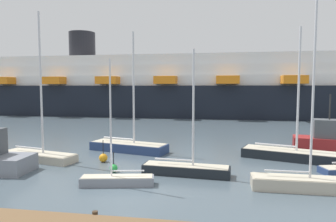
{
  "coord_description": "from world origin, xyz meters",
  "views": [
    {
      "loc": [
        5.03,
        -16.11,
        5.86
      ],
      "look_at": [
        0.0,
        14.95,
        3.31
      ],
      "focal_mm": 32.3,
      "sensor_mm": 36.0,
      "label": 1
    }
  ],
  "objects_px": {
    "sailboat_2": "(186,168)",
    "cruise_ship": "(172,88)",
    "fishing_boat_0": "(331,139)",
    "sailboat_1": "(117,179)",
    "channel_buoy_1": "(114,168)",
    "sailboat_0": "(129,145)",
    "sailboat_3": "(289,153)",
    "sailboat_6": "(302,181)",
    "sailboat_5": "(38,154)",
    "channel_buoy_0": "(103,158)"
  },
  "relations": [
    {
      "from": "sailboat_2",
      "to": "cruise_ship",
      "type": "bearing_deg",
      "value": 104.62
    },
    {
      "from": "fishing_boat_0",
      "to": "cruise_ship",
      "type": "height_order",
      "value": "cruise_ship"
    },
    {
      "from": "sailboat_1",
      "to": "channel_buoy_1",
      "type": "distance_m",
      "value": 2.89
    },
    {
      "from": "sailboat_0",
      "to": "sailboat_1",
      "type": "bearing_deg",
      "value": -63.06
    },
    {
      "from": "sailboat_2",
      "to": "sailboat_3",
      "type": "height_order",
      "value": "sailboat_3"
    },
    {
      "from": "sailboat_6",
      "to": "fishing_boat_0",
      "type": "bearing_deg",
      "value": 65.32
    },
    {
      "from": "sailboat_0",
      "to": "sailboat_5",
      "type": "xyz_separation_m",
      "value": [
        -6.11,
        -4.44,
        -0.0
      ]
    },
    {
      "from": "channel_buoy_1",
      "to": "channel_buoy_0",
      "type": "bearing_deg",
      "value": 124.39
    },
    {
      "from": "sailboat_6",
      "to": "cruise_ship",
      "type": "bearing_deg",
      "value": 108.29
    },
    {
      "from": "sailboat_0",
      "to": "sailboat_6",
      "type": "height_order",
      "value": "sailboat_6"
    },
    {
      "from": "channel_buoy_0",
      "to": "channel_buoy_1",
      "type": "distance_m",
      "value": 3.07
    },
    {
      "from": "sailboat_0",
      "to": "sailboat_6",
      "type": "distance_m",
      "value": 15.2
    },
    {
      "from": "sailboat_3",
      "to": "sailboat_5",
      "type": "xyz_separation_m",
      "value": [
        -19.73,
        -3.52,
        0.02
      ]
    },
    {
      "from": "sailboat_3",
      "to": "sailboat_6",
      "type": "height_order",
      "value": "sailboat_6"
    },
    {
      "from": "channel_buoy_0",
      "to": "channel_buoy_1",
      "type": "height_order",
      "value": "channel_buoy_0"
    },
    {
      "from": "sailboat_0",
      "to": "fishing_boat_0",
      "type": "height_order",
      "value": "sailboat_0"
    },
    {
      "from": "sailboat_0",
      "to": "cruise_ship",
      "type": "relative_size",
      "value": 0.1
    },
    {
      "from": "sailboat_0",
      "to": "sailboat_3",
      "type": "bearing_deg",
      "value": 10.54
    },
    {
      "from": "sailboat_0",
      "to": "fishing_boat_0",
      "type": "xyz_separation_m",
      "value": [
        18.45,
        3.8,
        0.46
      ]
    },
    {
      "from": "channel_buoy_1",
      "to": "sailboat_1",
      "type": "bearing_deg",
      "value": -66.48
    },
    {
      "from": "sailboat_1",
      "to": "channel_buoy_0",
      "type": "height_order",
      "value": "sailboat_1"
    },
    {
      "from": "sailboat_2",
      "to": "fishing_boat_0",
      "type": "bearing_deg",
      "value": 44.13
    },
    {
      "from": "fishing_boat_0",
      "to": "channel_buoy_1",
      "type": "distance_m",
      "value": 20.42
    },
    {
      "from": "sailboat_3",
      "to": "sailboat_6",
      "type": "distance_m",
      "value": 7.58
    },
    {
      "from": "sailboat_3",
      "to": "sailboat_5",
      "type": "distance_m",
      "value": 20.04
    },
    {
      "from": "sailboat_0",
      "to": "sailboat_3",
      "type": "xyz_separation_m",
      "value": [
        13.62,
        -0.92,
        -0.02
      ]
    },
    {
      "from": "fishing_boat_0",
      "to": "sailboat_2",
      "type": "bearing_deg",
      "value": 49.86
    },
    {
      "from": "channel_buoy_1",
      "to": "sailboat_0",
      "type": "bearing_deg",
      "value": 97.81
    },
    {
      "from": "sailboat_1",
      "to": "cruise_ship",
      "type": "xyz_separation_m",
      "value": [
        -3.5,
        45.24,
        5.13
      ]
    },
    {
      "from": "sailboat_0",
      "to": "sailboat_6",
      "type": "xyz_separation_m",
      "value": [
        12.64,
        -8.44,
        -0.0
      ]
    },
    {
      "from": "sailboat_1",
      "to": "channel_buoy_0",
      "type": "bearing_deg",
      "value": -71.63
    },
    {
      "from": "sailboat_0",
      "to": "sailboat_2",
      "type": "bearing_deg",
      "value": -33.31
    },
    {
      "from": "sailboat_3",
      "to": "sailboat_6",
      "type": "xyz_separation_m",
      "value": [
        -0.98,
        -7.51,
        0.02
      ]
    },
    {
      "from": "sailboat_6",
      "to": "cruise_ship",
      "type": "distance_m",
      "value": 46.83
    },
    {
      "from": "sailboat_5",
      "to": "sailboat_6",
      "type": "relative_size",
      "value": 1.08
    },
    {
      "from": "sailboat_2",
      "to": "channel_buoy_1",
      "type": "relative_size",
      "value": 5.97
    },
    {
      "from": "cruise_ship",
      "to": "sailboat_1",
      "type": "bearing_deg",
      "value": -84.98
    },
    {
      "from": "sailboat_0",
      "to": "sailboat_5",
      "type": "bearing_deg",
      "value": -129.56
    },
    {
      "from": "sailboat_0",
      "to": "channel_buoy_1",
      "type": "relative_size",
      "value": 7.69
    },
    {
      "from": "sailboat_0",
      "to": "sailboat_5",
      "type": "height_order",
      "value": "sailboat_5"
    },
    {
      "from": "sailboat_1",
      "to": "sailboat_3",
      "type": "height_order",
      "value": "sailboat_3"
    },
    {
      "from": "sailboat_1",
      "to": "sailboat_5",
      "type": "height_order",
      "value": "sailboat_5"
    },
    {
      "from": "sailboat_2",
      "to": "sailboat_6",
      "type": "bearing_deg",
      "value": -11.35
    },
    {
      "from": "sailboat_0",
      "to": "fishing_boat_0",
      "type": "bearing_deg",
      "value": 26.05
    },
    {
      "from": "sailboat_1",
      "to": "sailboat_5",
      "type": "xyz_separation_m",
      "value": [
        -8.17,
        4.84,
        0.13
      ]
    },
    {
      "from": "sailboat_1",
      "to": "sailboat_6",
      "type": "xyz_separation_m",
      "value": [
        10.58,
        0.85,
        0.13
      ]
    },
    {
      "from": "sailboat_6",
      "to": "channel_buoy_1",
      "type": "height_order",
      "value": "sailboat_6"
    },
    {
      "from": "sailboat_0",
      "to": "channel_buoy_1",
      "type": "distance_m",
      "value": 6.7
    },
    {
      "from": "sailboat_0",
      "to": "channel_buoy_0",
      "type": "relative_size",
      "value": 6.19
    },
    {
      "from": "sailboat_2",
      "to": "channel_buoy_0",
      "type": "height_order",
      "value": "sailboat_2"
    }
  ]
}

